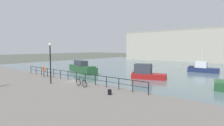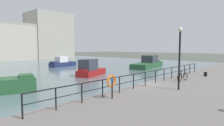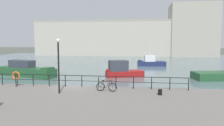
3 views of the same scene
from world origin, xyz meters
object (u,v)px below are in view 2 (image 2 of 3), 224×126
object	(u,v)px
moored_harbor_tender	(62,63)
parked_bicycle	(183,77)
life_ring_stand	(111,82)
moored_blue_motorboat	(90,69)
moored_small_launch	(148,63)
mooring_bollard	(205,74)
harbor_building	(3,40)
quay_lamp_post	(180,50)

from	to	relation	value
moored_harbor_tender	parked_bicycle	world-z (taller)	moored_harbor_tender
moored_harbor_tender	life_ring_stand	distance (m)	28.57
moored_blue_motorboat	moored_small_launch	xyz separation A→B (m)	(14.67, 0.02, -0.10)
mooring_bollard	life_ring_stand	world-z (taller)	life_ring_stand
moored_harbor_tender	harbor_building	bearing A→B (deg)	-91.83
moored_small_launch	moored_harbor_tender	distance (m)	17.09
harbor_building	moored_small_launch	xyz separation A→B (m)	(12.00, -42.89, -5.17)
mooring_bollard	life_ring_stand	xyz separation A→B (m)	(-12.76, 1.41, 0.75)
mooring_bollard	moored_harbor_tender	bearing A→B (deg)	89.74
moored_blue_motorboat	moored_small_launch	distance (m)	14.67
harbor_building	mooring_bollard	distance (m)	56.38
parked_bicycle	mooring_bollard	distance (m)	4.37
moored_blue_motorboat	quay_lamp_post	xyz separation A→B (m)	(-3.70, -13.77, 2.73)
parked_bicycle	mooring_bollard	xyz separation A→B (m)	(4.32, -0.65, -0.17)
harbor_building	mooring_bollard	size ratio (longest dim) A/B	126.86
moored_harbor_tender	parked_bicycle	bearing A→B (deg)	75.24
life_ring_stand	quay_lamp_post	size ratio (longest dim) A/B	0.32
mooring_bollard	quay_lamp_post	bearing A→B (deg)	-176.09
moored_blue_motorboat	life_ring_stand	distance (m)	14.59
harbor_building	life_ring_stand	bearing A→B (deg)	-101.54
quay_lamp_post	moored_harbor_tender	bearing A→B (deg)	73.61
life_ring_stand	quay_lamp_post	distance (m)	5.51
moored_blue_motorboat	mooring_bollard	world-z (taller)	moored_blue_motorboat
harbor_building	moored_harbor_tender	distance (m)	29.77
harbor_building	moored_blue_motorboat	xyz separation A→B (m)	(-2.67, -42.91, -5.07)
moored_harbor_tender	life_ring_stand	world-z (taller)	moored_harbor_tender
harbor_building	moored_harbor_tender	xyz separation A→B (m)	(1.70, -29.26, -5.22)
moored_blue_motorboat	moored_small_launch	size ratio (longest dim) A/B	0.53
moored_harbor_tender	mooring_bollard	size ratio (longest dim) A/B	12.94
harbor_building	parked_bicycle	bearing A→B (deg)	-92.82
harbor_building	quay_lamp_post	distance (m)	57.09
moored_small_launch	quay_lamp_post	bearing A→B (deg)	-154.77
moored_blue_motorboat	life_ring_stand	xyz separation A→B (m)	(-8.51, -11.82, 0.90)
life_ring_stand	moored_harbor_tender	bearing A→B (deg)	63.18
harbor_building	life_ring_stand	world-z (taller)	harbor_building
quay_lamp_post	life_ring_stand	bearing A→B (deg)	157.90
harbor_building	quay_lamp_post	size ratio (longest dim) A/B	12.83
moored_harbor_tender	mooring_bollard	distance (m)	26.89
life_ring_stand	mooring_bollard	bearing A→B (deg)	-6.31
quay_lamp_post	moored_blue_motorboat	bearing A→B (deg)	74.96
life_ring_stand	quay_lamp_post	bearing A→B (deg)	-22.10
parked_bicycle	life_ring_stand	bearing A→B (deg)	-179.16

